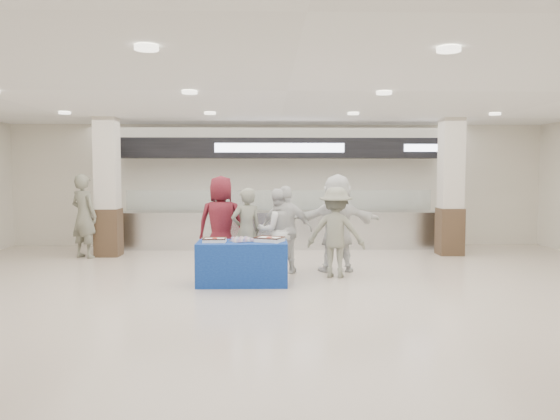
{
  "coord_description": "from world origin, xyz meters",
  "views": [
    {
      "loc": [
        -0.32,
        -8.49,
        1.95
      ],
      "look_at": [
        -0.07,
        1.6,
        1.25
      ],
      "focal_mm": 35.0,
      "sensor_mm": 36.0,
      "label": 1
    }
  ],
  "objects_px": {
    "cupcake_tray": "(243,240)",
    "chef_tall": "(277,231)",
    "sheet_cake_right": "(269,239)",
    "soldier_bg": "(84,216)",
    "chef_short": "(286,230)",
    "display_table": "(242,263)",
    "civilian_maroon": "(221,224)",
    "soldier_a": "(246,231)",
    "soldier_b": "(336,232)",
    "civilian_white": "(337,223)",
    "sheet_cake_left": "(215,240)"
  },
  "relations": [
    {
      "from": "chef_tall",
      "to": "sheet_cake_right",
      "type": "bearing_deg",
      "value": 66.84
    },
    {
      "from": "sheet_cake_right",
      "to": "civilian_maroon",
      "type": "xyz_separation_m",
      "value": [
        -0.93,
        1.27,
        0.14
      ]
    },
    {
      "from": "chef_short",
      "to": "civilian_white",
      "type": "bearing_deg",
      "value": -162.17
    },
    {
      "from": "chef_tall",
      "to": "civilian_maroon",
      "type": "bearing_deg",
      "value": -23.63
    },
    {
      "from": "chef_tall",
      "to": "sheet_cake_left",
      "type": "bearing_deg",
      "value": 31.04
    },
    {
      "from": "chef_short",
      "to": "soldier_bg",
      "type": "relative_size",
      "value": 0.89
    },
    {
      "from": "sheet_cake_left",
      "to": "chef_tall",
      "type": "height_order",
      "value": "chef_tall"
    },
    {
      "from": "display_table",
      "to": "sheet_cake_right",
      "type": "bearing_deg",
      "value": -1.22
    },
    {
      "from": "display_table",
      "to": "cupcake_tray",
      "type": "height_order",
      "value": "cupcake_tray"
    },
    {
      "from": "soldier_bg",
      "to": "civilian_white",
      "type": "bearing_deg",
      "value": -169.77
    },
    {
      "from": "sheet_cake_right",
      "to": "chef_tall",
      "type": "distance_m",
      "value": 1.12
    },
    {
      "from": "civilian_white",
      "to": "soldier_a",
      "type": "bearing_deg",
      "value": 6.34
    },
    {
      "from": "sheet_cake_left",
      "to": "display_table",
      "type": "bearing_deg",
      "value": 5.6
    },
    {
      "from": "sheet_cake_left",
      "to": "soldier_b",
      "type": "height_order",
      "value": "soldier_b"
    },
    {
      "from": "chef_tall",
      "to": "civilian_white",
      "type": "bearing_deg",
      "value": 171.94
    },
    {
      "from": "soldier_bg",
      "to": "sheet_cake_right",
      "type": "bearing_deg",
      "value": 172.25
    },
    {
      "from": "display_table",
      "to": "chef_short",
      "type": "distance_m",
      "value": 1.42
    },
    {
      "from": "sheet_cake_left",
      "to": "soldier_bg",
      "type": "height_order",
      "value": "soldier_bg"
    },
    {
      "from": "sheet_cake_right",
      "to": "soldier_bg",
      "type": "distance_m",
      "value": 5.21
    },
    {
      "from": "sheet_cake_left",
      "to": "chef_short",
      "type": "height_order",
      "value": "chef_short"
    },
    {
      "from": "cupcake_tray",
      "to": "chef_tall",
      "type": "xyz_separation_m",
      "value": [
        0.62,
        1.07,
        0.03
      ]
    },
    {
      "from": "display_table",
      "to": "chef_short",
      "type": "xyz_separation_m",
      "value": [
        0.81,
        1.07,
        0.47
      ]
    },
    {
      "from": "display_table",
      "to": "civilian_white",
      "type": "relative_size",
      "value": 0.81
    },
    {
      "from": "display_table",
      "to": "chef_short",
      "type": "relative_size",
      "value": 0.92
    },
    {
      "from": "sheet_cake_left",
      "to": "civilian_white",
      "type": "height_order",
      "value": "civilian_white"
    },
    {
      "from": "display_table",
      "to": "chef_tall",
      "type": "relative_size",
      "value": 0.95
    },
    {
      "from": "display_table",
      "to": "soldier_a",
      "type": "relative_size",
      "value": 0.94
    },
    {
      "from": "soldier_bg",
      "to": "display_table",
      "type": "bearing_deg",
      "value": 169.04
    },
    {
      "from": "cupcake_tray",
      "to": "soldier_a",
      "type": "distance_m",
      "value": 0.94
    },
    {
      "from": "sheet_cake_right",
      "to": "soldier_bg",
      "type": "relative_size",
      "value": 0.29
    },
    {
      "from": "chef_tall",
      "to": "soldier_a",
      "type": "bearing_deg",
      "value": -2.73
    },
    {
      "from": "soldier_b",
      "to": "cupcake_tray",
      "type": "bearing_deg",
      "value": 35.15
    },
    {
      "from": "sheet_cake_right",
      "to": "soldier_bg",
      "type": "xyz_separation_m",
      "value": [
        -4.2,
        3.08,
        0.16
      ]
    },
    {
      "from": "display_table",
      "to": "chef_tall",
      "type": "bearing_deg",
      "value": 60.28
    },
    {
      "from": "soldier_a",
      "to": "chef_short",
      "type": "relative_size",
      "value": 0.98
    },
    {
      "from": "display_table",
      "to": "sheet_cake_left",
      "type": "bearing_deg",
      "value": -174.44
    },
    {
      "from": "chef_short",
      "to": "display_table",
      "type": "bearing_deg",
      "value": 60.65
    },
    {
      "from": "display_table",
      "to": "soldier_a",
      "type": "height_order",
      "value": "soldier_a"
    },
    {
      "from": "display_table",
      "to": "cupcake_tray",
      "type": "xyz_separation_m",
      "value": [
        0.01,
        0.03,
        0.41
      ]
    },
    {
      "from": "soldier_b",
      "to": "display_table",
      "type": "bearing_deg",
      "value": 35.94
    },
    {
      "from": "civilian_maroon",
      "to": "chef_short",
      "type": "relative_size",
      "value": 1.11
    },
    {
      "from": "sheet_cake_right",
      "to": "civilian_maroon",
      "type": "distance_m",
      "value": 1.58
    },
    {
      "from": "chef_tall",
      "to": "soldier_bg",
      "type": "height_order",
      "value": "soldier_bg"
    },
    {
      "from": "chef_tall",
      "to": "chef_short",
      "type": "distance_m",
      "value": 0.18
    },
    {
      "from": "display_table",
      "to": "chef_short",
      "type": "height_order",
      "value": "chef_short"
    },
    {
      "from": "chef_short",
      "to": "sheet_cake_right",
      "type": "bearing_deg",
      "value": 80.42
    },
    {
      "from": "chef_short",
      "to": "cupcake_tray",
      "type": "bearing_deg",
      "value": 60.09
    },
    {
      "from": "soldier_bg",
      "to": "soldier_b",
      "type": "bearing_deg",
      "value": -175.59
    },
    {
      "from": "display_table",
      "to": "civilian_maroon",
      "type": "xyz_separation_m",
      "value": [
        -0.46,
        1.26,
        0.57
      ]
    },
    {
      "from": "soldier_b",
      "to": "sheet_cake_right",
      "type": "bearing_deg",
      "value": 43.12
    }
  ]
}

